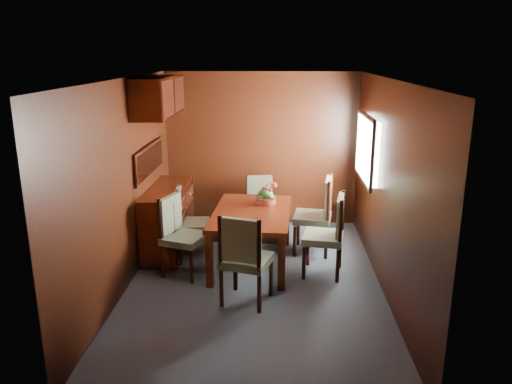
{
  "coord_description": "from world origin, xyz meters",
  "views": [
    {
      "loc": [
        0.27,
        -5.48,
        2.69
      ],
      "look_at": [
        0.0,
        0.31,
        1.05
      ],
      "focal_mm": 35.0,
      "sensor_mm": 36.0,
      "label": 1
    }
  ],
  "objects_px": {
    "chair_left_near": "(179,230)",
    "flower_centerpiece": "(266,193)",
    "chair_right_near": "(330,231)",
    "chair_head": "(244,255)",
    "sideboard": "(168,219)",
    "dining_table": "(252,219)"
  },
  "relations": [
    {
      "from": "chair_left_near",
      "to": "flower_centerpiece",
      "type": "height_order",
      "value": "chair_left_near"
    },
    {
      "from": "chair_right_near",
      "to": "chair_head",
      "type": "distance_m",
      "value": 1.29
    },
    {
      "from": "sideboard",
      "to": "dining_table",
      "type": "height_order",
      "value": "sideboard"
    },
    {
      "from": "sideboard",
      "to": "chair_left_near",
      "type": "xyz_separation_m",
      "value": [
        0.3,
        -0.76,
        0.11
      ]
    },
    {
      "from": "dining_table",
      "to": "chair_head",
      "type": "relative_size",
      "value": 1.52
    },
    {
      "from": "dining_table",
      "to": "flower_centerpiece",
      "type": "height_order",
      "value": "flower_centerpiece"
    },
    {
      "from": "sideboard",
      "to": "chair_head",
      "type": "height_order",
      "value": "chair_head"
    },
    {
      "from": "chair_left_near",
      "to": "chair_right_near",
      "type": "bearing_deg",
      "value": 110.56
    },
    {
      "from": "dining_table",
      "to": "flower_centerpiece",
      "type": "relative_size",
      "value": 5.56
    },
    {
      "from": "dining_table",
      "to": "chair_right_near",
      "type": "xyz_separation_m",
      "value": [
        0.97,
        -0.27,
        -0.05
      ]
    },
    {
      "from": "chair_right_near",
      "to": "flower_centerpiece",
      "type": "relative_size",
      "value": 3.62
    },
    {
      "from": "sideboard",
      "to": "flower_centerpiece",
      "type": "xyz_separation_m",
      "value": [
        1.35,
        -0.08,
        0.41
      ]
    },
    {
      "from": "chair_left_near",
      "to": "chair_head",
      "type": "height_order",
      "value": "chair_head"
    },
    {
      "from": "dining_table",
      "to": "flower_centerpiece",
      "type": "xyz_separation_m",
      "value": [
        0.17,
        0.36,
        0.24
      ]
    },
    {
      "from": "chair_right_near",
      "to": "chair_left_near",
      "type": "bearing_deg",
      "value": 101.36
    },
    {
      "from": "chair_left_near",
      "to": "dining_table",
      "type": "bearing_deg",
      "value": 128.97
    },
    {
      "from": "chair_head",
      "to": "flower_centerpiece",
      "type": "height_order",
      "value": "chair_head"
    },
    {
      "from": "flower_centerpiece",
      "to": "chair_head",
      "type": "bearing_deg",
      "value": -97.58
    },
    {
      "from": "chair_head",
      "to": "chair_left_near",
      "type": "bearing_deg",
      "value": 154.46
    },
    {
      "from": "chair_right_near",
      "to": "chair_head",
      "type": "bearing_deg",
      "value": 139.35
    },
    {
      "from": "dining_table",
      "to": "flower_centerpiece",
      "type": "bearing_deg",
      "value": 67.86
    },
    {
      "from": "chair_left_near",
      "to": "chair_head",
      "type": "bearing_deg",
      "value": 67.12
    }
  ]
}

